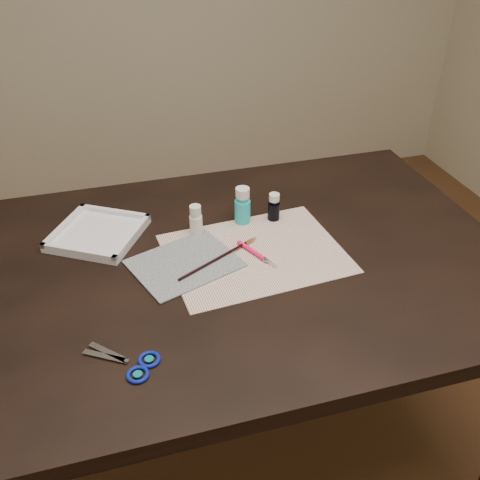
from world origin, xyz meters
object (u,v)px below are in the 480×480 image
object	(u,v)px
canvas	(185,263)
paint_bottle_white	(196,220)
paint_bottle_cyan	(242,205)
palette_tray	(98,233)
paper	(255,253)
paint_bottle_navy	(274,207)
scissors	(118,361)

from	to	relation	value
canvas	paint_bottle_white	distance (m)	0.14
paint_bottle_cyan	palette_tray	world-z (taller)	paint_bottle_cyan
paper	canvas	bearing A→B (deg)	179.00
paint_bottle_navy	scissors	size ratio (longest dim) A/B	0.46
paint_bottle_cyan	scissors	distance (m)	0.55
scissors	palette_tray	size ratio (longest dim) A/B	0.82
canvas	paint_bottle_cyan	xyz separation A→B (m)	(0.18, 0.14, 0.05)
paint_bottle_white	palette_tray	bearing A→B (deg)	167.71
scissors	paper	bearing A→B (deg)	-110.96
paint_bottle_white	paint_bottle_navy	distance (m)	0.21
paper	paint_bottle_cyan	size ratio (longest dim) A/B	4.15
canvas	paint_bottle_white	bearing A→B (deg)	66.04
paper	palette_tray	size ratio (longest dim) A/B	2.07
paint_bottle_white	paper	bearing A→B (deg)	-47.13
paint_bottle_navy	scissors	world-z (taller)	paint_bottle_navy
paint_bottle_white	paint_bottle_navy	world-z (taller)	paint_bottle_white
scissors	paint_bottle_cyan	bearing A→B (deg)	-99.38
paper	scissors	bearing A→B (deg)	-142.93
paint_bottle_navy	palette_tray	distance (m)	0.45
paint_bottle_cyan	paint_bottle_navy	world-z (taller)	paint_bottle_cyan
paper	paint_bottle_navy	xyz separation A→B (m)	(0.09, 0.14, 0.04)
canvas	scissors	bearing A→B (deg)	-123.71
paper	canvas	world-z (taller)	canvas
paint_bottle_white	scissors	size ratio (longest dim) A/B	0.49
paper	scissors	world-z (taller)	scissors
scissors	paint_bottle_white	bearing A→B (deg)	-88.87
canvas	palette_tray	world-z (taller)	palette_tray
scissors	palette_tray	distance (m)	0.44
paper	paint_bottle_white	size ratio (longest dim) A/B	5.20
paint_bottle_navy	paint_bottle_white	bearing A→B (deg)	-177.45
canvas	paint_bottle_navy	bearing A→B (deg)	26.53
paper	canvas	size ratio (longest dim) A/B	1.78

